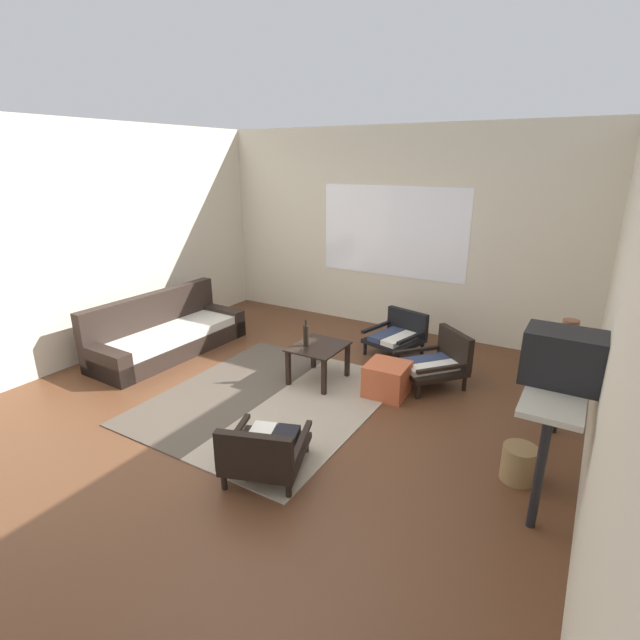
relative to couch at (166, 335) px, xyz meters
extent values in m
plane|color=#56331E|center=(1.98, -0.71, -0.22)|extent=(7.80, 7.80, 0.00)
cube|color=beige|center=(1.98, 2.35, 1.13)|extent=(5.60, 0.12, 2.70)
cube|color=white|center=(1.98, 2.29, 1.13)|extent=(2.06, 0.01, 1.20)
cube|color=beige|center=(4.64, -0.41, 1.13)|extent=(0.12, 6.60, 2.70)
cube|color=beige|center=(-0.68, -0.41, 1.13)|extent=(0.12, 6.60, 2.70)
cube|color=#4C4238|center=(1.32, -0.36, -0.21)|extent=(1.01, 2.37, 0.01)
cube|color=gray|center=(2.34, -0.36, -0.21)|extent=(1.01, 2.37, 0.01)
cube|color=black|center=(0.07, 0.00, -0.11)|extent=(0.78, 1.97, 0.21)
cube|color=beige|center=(0.10, 0.00, 0.04)|extent=(0.67, 1.79, 0.10)
cube|color=black|center=(-0.23, 0.01, 0.19)|extent=(0.20, 1.95, 0.61)
cube|color=black|center=(0.10, 0.88, -0.04)|extent=(0.72, 0.20, 0.35)
cube|color=black|center=(0.04, -0.89, -0.04)|extent=(0.72, 0.20, 0.35)
cube|color=black|center=(2.04, 0.25, 0.18)|extent=(0.52, 0.58, 0.02)
cube|color=black|center=(1.82, 0.51, -0.02)|extent=(0.04, 0.04, 0.39)
cube|color=black|center=(2.26, 0.51, -0.02)|extent=(0.04, 0.04, 0.39)
cube|color=black|center=(1.82, 0.00, -0.02)|extent=(0.04, 0.04, 0.39)
cube|color=black|center=(2.26, 0.00, -0.02)|extent=(0.04, 0.04, 0.39)
cylinder|color=black|center=(2.63, 1.06, -0.14)|extent=(0.04, 0.04, 0.15)
cylinder|color=black|center=(2.15, 1.18, -0.14)|extent=(0.04, 0.04, 0.15)
cylinder|color=black|center=(2.75, 1.55, -0.14)|extent=(0.04, 0.04, 0.15)
cylinder|color=black|center=(2.28, 1.67, -0.14)|extent=(0.04, 0.04, 0.15)
cube|color=black|center=(2.45, 1.36, -0.04)|extent=(0.69, 0.71, 0.05)
cube|color=silver|center=(2.54, 1.32, 0.02)|extent=(0.31, 0.56, 0.06)
cube|color=#2D3856|center=(2.35, 1.37, 0.02)|extent=(0.31, 0.56, 0.06)
cube|color=black|center=(2.52, 1.62, 0.14)|extent=(0.57, 0.21, 0.30)
cube|color=black|center=(2.71, 1.30, 0.08)|extent=(0.19, 0.58, 0.04)
cube|color=black|center=(2.20, 1.43, 0.08)|extent=(0.19, 0.58, 0.04)
cylinder|color=black|center=(2.18, -1.09, -0.16)|extent=(0.04, 0.04, 0.12)
cylinder|color=black|center=(2.63, -0.93, -0.16)|extent=(0.04, 0.04, 0.12)
cylinder|color=black|center=(2.36, -1.62, -0.16)|extent=(0.04, 0.04, 0.12)
cylinder|color=black|center=(2.82, -1.46, -0.16)|extent=(0.04, 0.04, 0.12)
cube|color=black|center=(2.50, -1.27, -0.07)|extent=(0.74, 0.79, 0.05)
cube|color=silver|center=(2.40, -1.29, -0.01)|extent=(0.37, 0.60, 0.06)
cube|color=black|center=(2.59, -1.22, -0.01)|extent=(0.37, 0.60, 0.06)
cube|color=black|center=(2.60, -1.55, 0.11)|extent=(0.55, 0.25, 0.31)
cube|color=black|center=(2.25, -1.36, 0.05)|extent=(0.25, 0.61, 0.04)
cube|color=black|center=(2.75, -1.19, 0.05)|extent=(0.25, 0.61, 0.04)
cylinder|color=black|center=(3.10, 0.42, -0.14)|extent=(0.04, 0.04, 0.16)
cylinder|color=black|center=(2.74, 0.73, -0.14)|extent=(0.04, 0.04, 0.16)
cylinder|color=black|center=(3.45, 0.83, -0.14)|extent=(0.04, 0.04, 0.16)
cylinder|color=black|center=(3.10, 1.14, -0.14)|extent=(0.04, 0.04, 0.16)
cube|color=black|center=(3.10, 0.78, -0.03)|extent=(0.82, 0.83, 0.05)
cube|color=silver|center=(3.16, 0.70, 0.02)|extent=(0.50, 0.54, 0.06)
cube|color=#2D3856|center=(3.01, 0.83, 0.02)|extent=(0.50, 0.54, 0.06)
cube|color=black|center=(3.28, 0.99, 0.17)|extent=(0.46, 0.41, 0.36)
cube|color=black|center=(3.29, 0.61, 0.08)|extent=(0.44, 0.50, 0.04)
cube|color=black|center=(2.91, 0.94, 0.08)|extent=(0.44, 0.50, 0.04)
cube|color=#BC5633|center=(2.79, 0.34, -0.05)|extent=(0.42, 0.42, 0.34)
cube|color=#B2AD9E|center=(4.33, -0.21, 0.59)|extent=(0.38, 1.43, 0.04)
cylinder|color=black|center=(4.33, -0.87, 0.18)|extent=(0.06, 0.06, 0.78)
cylinder|color=black|center=(4.33, 0.44, 0.18)|extent=(0.06, 0.06, 0.78)
cube|color=black|center=(4.33, -0.37, 0.79)|extent=(0.49, 0.34, 0.37)
cube|color=black|center=(4.09, -0.37, 0.81)|extent=(0.01, 0.26, 0.26)
cylinder|color=brown|center=(4.33, 0.09, 0.70)|extent=(0.25, 0.25, 0.19)
cylinder|color=brown|center=(4.33, 0.09, 0.86)|extent=(0.12, 0.12, 0.13)
cylinder|color=black|center=(1.93, 0.18, 0.31)|extent=(0.06, 0.06, 0.23)
cylinder|color=black|center=(1.93, 0.18, 0.45)|extent=(0.03, 0.03, 0.06)
cylinder|color=olive|center=(4.17, -0.41, -0.08)|extent=(0.25, 0.25, 0.27)
camera|label=1|loc=(4.43, -3.73, 2.06)|focal=26.61mm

